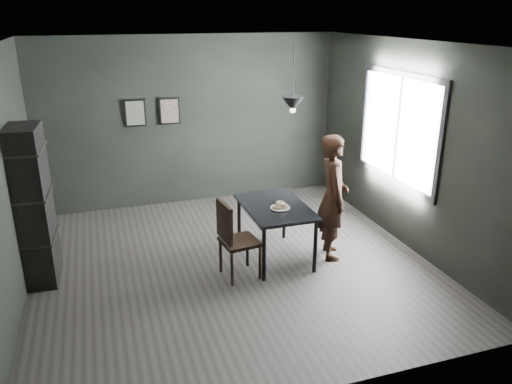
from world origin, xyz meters
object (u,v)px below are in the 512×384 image
object	(u,v)px
wood_chair	(233,235)
white_plate	(280,208)
pendant_lamp	(293,104)
woman	(333,197)
shelf_unit	(33,207)
cafe_table	(275,211)

from	to	relation	value
wood_chair	white_plate	bearing A→B (deg)	9.76
white_plate	pendant_lamp	world-z (taller)	pendant_lamp
woman	pendant_lamp	bearing A→B (deg)	76.85
wood_chair	pendant_lamp	xyz separation A→B (m)	(0.92, 0.44, 1.48)
woman	wood_chair	bearing A→B (deg)	112.22
shelf_unit	woman	bearing A→B (deg)	-4.07
white_plate	pendant_lamp	distance (m)	1.33
shelf_unit	white_plate	bearing A→B (deg)	-5.18
white_plate	woman	xyz separation A→B (m)	(0.72, -0.04, 0.09)
cafe_table	pendant_lamp	world-z (taller)	pendant_lamp
cafe_table	shelf_unit	size ratio (longest dim) A/B	0.62
wood_chair	pendant_lamp	bearing A→B (deg)	18.02
wood_chair	shelf_unit	bearing A→B (deg)	155.84
cafe_table	wood_chair	distance (m)	0.76
pendant_lamp	white_plate	bearing A→B (deg)	-135.67
white_plate	wood_chair	world-z (taller)	wood_chair
shelf_unit	pendant_lamp	size ratio (longest dim) A/B	2.23
cafe_table	pendant_lamp	size ratio (longest dim) A/B	1.39
cafe_table	woman	distance (m)	0.78
cafe_table	white_plate	size ratio (longest dim) A/B	5.22
cafe_table	woman	world-z (taller)	woman
wood_chair	pendant_lamp	size ratio (longest dim) A/B	1.16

